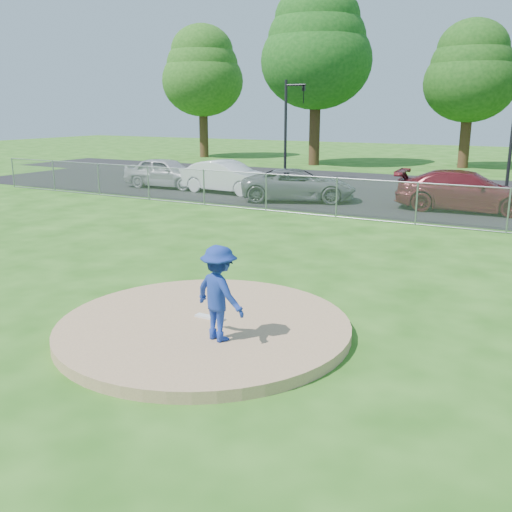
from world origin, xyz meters
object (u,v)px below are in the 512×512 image
at_px(pitcher, 219,293).
at_px(tree_left, 317,46).
at_px(tree_center, 471,71).
at_px(parked_car_white, 227,177).
at_px(tree_far_left, 202,71).
at_px(parked_car_darkred, 466,191).
at_px(parked_car_silver, 167,173).
at_px(parked_car_gray, 299,185).
at_px(traffic_cone, 271,190).
at_px(traffic_signal_left, 289,120).

bearing_deg(pitcher, tree_left, -53.17).
height_order(tree_center, parked_car_white, tree_center).
distance_m(tree_center, pitcher, 35.02).
relative_size(tree_far_left, parked_car_darkred, 1.95).
bearing_deg(pitcher, tree_far_left, -39.44).
xyz_separation_m(tree_left, parked_car_white, (1.95, -15.42, -7.45)).
xyz_separation_m(tree_center, pitcher, (1.69, -34.55, -5.45)).
distance_m(tree_left, parked_car_white, 17.24).
relative_size(tree_far_left, parked_car_silver, 2.35).
bearing_deg(parked_car_gray, tree_far_left, 21.71).
height_order(pitcher, parked_car_silver, pitcher).
relative_size(tree_center, parked_car_darkred, 1.79).
distance_m(tree_far_left, traffic_cone, 24.26).
relative_size(traffic_signal_left, parked_car_white, 1.19).
distance_m(tree_left, tree_center, 10.59).
distance_m(tree_far_left, parked_car_white, 22.59).
xyz_separation_m(tree_center, traffic_cone, (-5.60, -18.48, -6.16)).
bearing_deg(tree_left, tree_far_left, 169.70).
xyz_separation_m(traffic_signal_left, parked_car_white, (-0.29, -6.42, -2.58)).
xyz_separation_m(traffic_signal_left, traffic_cone, (2.17, -6.48, -3.05)).
relative_size(tree_left, parked_car_silver, 2.74).
xyz_separation_m(parked_car_silver, parked_car_gray, (7.85, -0.69, -0.08)).
bearing_deg(parked_car_darkred, parked_car_white, 87.12).
distance_m(parked_car_silver, parked_car_darkred, 14.85).
relative_size(pitcher, parked_car_silver, 0.36).
bearing_deg(parked_car_gray, tree_left, -1.02).
relative_size(parked_car_white, parked_car_gray, 0.93).
xyz_separation_m(tree_far_left, traffic_cone, (15.40, -17.48, -6.75)).
height_order(tree_left, tree_center, tree_left).
relative_size(traffic_signal_left, parked_car_silver, 1.22).
xyz_separation_m(tree_left, parked_car_darkred, (13.05, -15.17, -7.43)).
height_order(tree_far_left, parked_car_silver, tree_far_left).
bearing_deg(parked_car_darkred, tree_left, 36.52).
distance_m(tree_left, traffic_signal_left, 10.48).
xyz_separation_m(pitcher, parked_car_silver, (-13.49, 16.25, -0.23)).
xyz_separation_m(traffic_signal_left, pitcher, (9.46, -22.55, -2.34)).
bearing_deg(parked_car_white, tree_left, 10.85).
distance_m(tree_far_left, parked_car_silver, 20.58).
height_order(traffic_signal_left, pitcher, traffic_signal_left).
bearing_deg(traffic_signal_left, pitcher, -67.25).
bearing_deg(pitcher, parked_car_darkred, -78.26).
distance_m(traffic_cone, parked_car_gray, 1.78).
distance_m(tree_center, traffic_signal_left, 14.63).
distance_m(traffic_cone, parked_car_white, 2.50).
relative_size(tree_center, traffic_cone, 16.24).
xyz_separation_m(parked_car_silver, parked_car_darkred, (14.85, 0.14, 0.02)).
relative_size(traffic_cone, parked_car_white, 0.13).
bearing_deg(traffic_cone, tree_far_left, 131.38).
distance_m(traffic_signal_left, parked_car_silver, 7.91).
xyz_separation_m(tree_center, parked_car_darkred, (3.05, -18.17, -5.66)).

